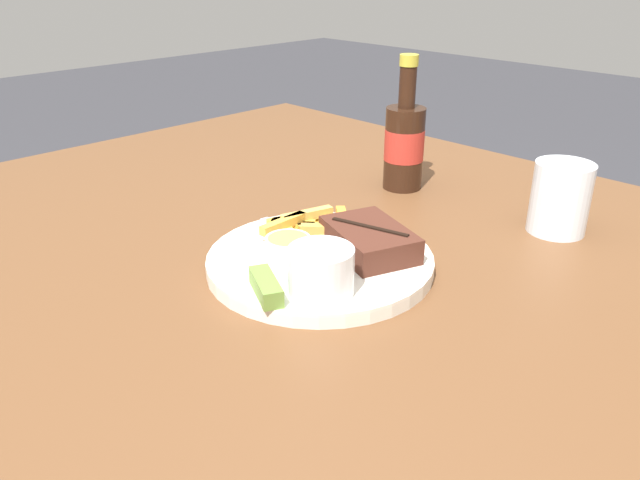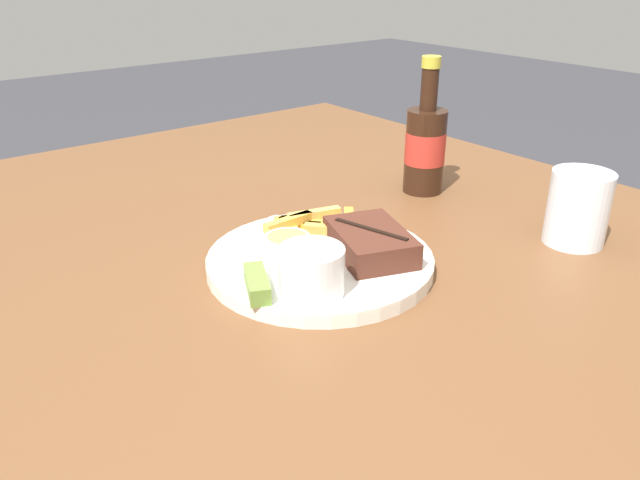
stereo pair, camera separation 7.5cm
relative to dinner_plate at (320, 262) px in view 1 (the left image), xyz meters
name	(u,v)px [view 1 (the left image)]	position (x,y,z in m)	size (l,w,h in m)	color
dining_table	(320,317)	(0.00, 0.00, -0.08)	(1.43, 1.16, 0.75)	brown
dinner_plate	(320,262)	(0.00, 0.00, 0.00)	(0.27, 0.27, 0.02)	silver
steak_portion	(369,240)	(0.03, 0.05, 0.02)	(0.14, 0.12, 0.03)	#472319
fries_pile	(305,224)	(-0.06, 0.04, 0.02)	(0.11, 0.13, 0.02)	gold
coleslaw_cup	(321,268)	(0.07, -0.06, 0.04)	(0.07, 0.07, 0.05)	white
dipping_sauce_cup	(288,247)	(-0.02, -0.03, 0.02)	(0.05, 0.05, 0.03)	silver
pickle_spear	(266,287)	(0.03, -0.11, 0.02)	(0.07, 0.05, 0.02)	olive
fork_utensil	(288,234)	(-0.07, 0.01, 0.01)	(0.13, 0.03, 0.00)	#B7B7BC
beer_bottle	(404,143)	(-0.11, 0.30, 0.07)	(0.06, 0.06, 0.21)	black
drinking_glass	(560,198)	(0.15, 0.31, 0.04)	(0.08, 0.08, 0.10)	silver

